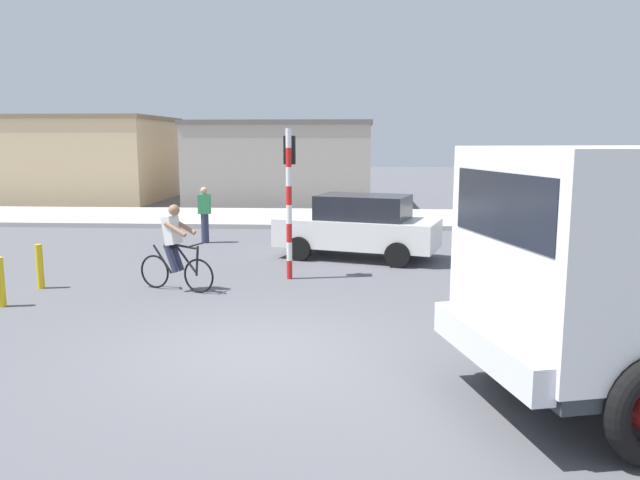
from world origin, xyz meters
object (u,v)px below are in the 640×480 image
object	(u,v)px
pedestrian_near_kerb	(205,214)
bollard_far	(40,266)
traffic_light_pole	(289,183)
car_red_near	(359,226)
bollard_near	(1,282)
cyclist	(175,248)

from	to	relation	value
pedestrian_near_kerb	bollard_far	bearing A→B (deg)	-108.70
traffic_light_pole	car_red_near	world-z (taller)	traffic_light_pole
car_red_near	bollard_near	world-z (taller)	car_red_near
traffic_light_pole	bollard_near	size ratio (longest dim) A/B	3.56
cyclist	bollard_far	distance (m)	2.81
pedestrian_near_kerb	bollard_near	size ratio (longest dim) A/B	1.80
cyclist	car_red_near	world-z (taller)	cyclist
traffic_light_pole	car_red_near	bearing A→B (deg)	58.43
car_red_near	bollard_far	distance (m)	7.40
traffic_light_pole	car_red_near	xyz separation A→B (m)	(1.49, 2.42, -1.25)
traffic_light_pole	bollard_near	world-z (taller)	traffic_light_pole
cyclist	bollard_far	size ratio (longest dim) A/B	1.91
pedestrian_near_kerb	bollard_far	distance (m)	6.10
cyclist	pedestrian_near_kerb	size ratio (longest dim) A/B	1.06
pedestrian_near_kerb	bollard_far	xyz separation A→B (m)	(-1.95, -5.76, -0.40)
traffic_light_pole	car_red_near	size ratio (longest dim) A/B	0.74
pedestrian_near_kerb	bollard_far	world-z (taller)	pedestrian_near_kerb
bollard_near	bollard_far	bearing A→B (deg)	90.00
bollard_near	bollard_far	size ratio (longest dim) A/B	1.00
cyclist	traffic_light_pole	size ratio (longest dim) A/B	0.54
bollard_near	bollard_far	distance (m)	1.40
bollard_near	traffic_light_pole	bearing A→B (deg)	28.38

